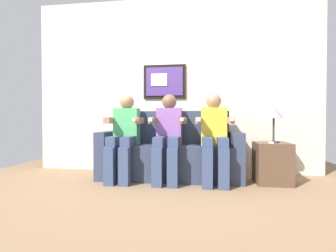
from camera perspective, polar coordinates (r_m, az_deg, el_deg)
The scene contains 9 objects.
ground_plane at distance 3.04m, azimuth -0.39°, elevation -13.36°, with size 5.52×5.52×0.00m, color #8C6B4C.
back_wall_assembly at distance 3.74m, azimuth 1.21°, elevation 9.45°, with size 4.25×0.10×2.60m.
couch at distance 3.30m, azimuth 0.41°, elevation -6.69°, with size 1.85×0.58×0.90m.
person_on_left at distance 3.23m, azimuth -10.10°, elevation -1.64°, with size 0.46×0.56×1.11m.
person_in_middle at distance 3.10m, azimuth 0.02°, elevation -1.73°, with size 0.46×0.56×1.11m.
person_on_right at distance 3.08m, azimuth 10.65°, elevation -1.78°, with size 0.46×0.56×1.11m.
side_table_right at distance 3.29m, azimuth 22.97°, elevation -7.89°, with size 0.40×0.40×0.50m.
table_lamp at distance 3.25m, azimuth 23.32°, elevation 2.75°, with size 0.22×0.22×0.46m.
spare_remote_on_table at distance 3.16m, azimuth 22.72°, elevation -3.53°, with size 0.04×0.13×0.02m, color white.
Camera 1 is at (0.41, -2.91, 0.77)m, focal length 26.28 mm.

